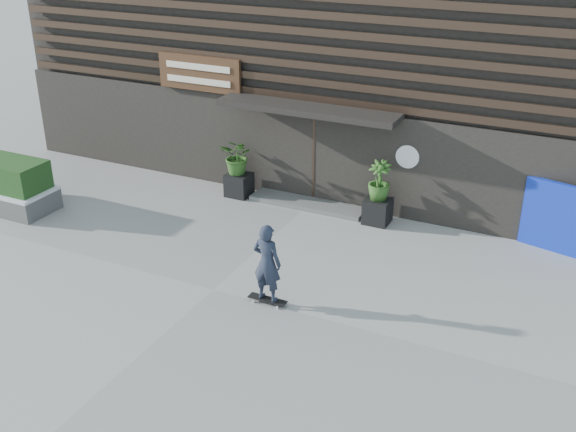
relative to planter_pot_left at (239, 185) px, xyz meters
The scene contains 9 objects.
ground 4.80m from the planter_pot_left, 66.64° to the right, with size 80.00×80.00×0.00m, color gray.
entrance_step 1.93m from the planter_pot_left, ahead, with size 3.00×0.80×0.12m, color #545351.
planter_pot_left is the anchor object (origin of this frame).
bamboo_left 0.78m from the planter_pot_left, ahead, with size 0.86×0.75×0.96m, color #2D591E.
planter_pot_right 3.80m from the planter_pot_left, ahead, with size 0.60×0.60×0.60m, color black.
bamboo_right 3.88m from the planter_pot_left, ahead, with size 0.54×0.54×0.96m, color #2D591E.
blue_tarp 7.86m from the planter_pot_left, ahead, with size 1.69×0.12×1.59m, color #0D21A9.
building 6.94m from the planter_pot_left, 71.14° to the left, with size 18.00×11.00×8.00m.
skateboarder 5.38m from the planter_pot_left, 54.61° to the right, with size 0.78×0.40×1.67m.
Camera 1 is at (6.48, -9.95, 7.11)m, focal length 42.84 mm.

